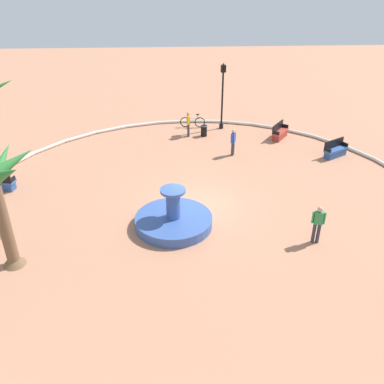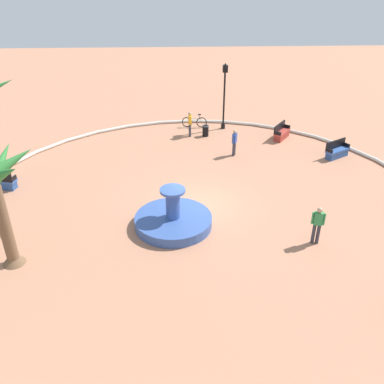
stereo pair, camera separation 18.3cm
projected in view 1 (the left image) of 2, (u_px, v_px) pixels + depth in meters
ground_plane at (199, 205)px, 19.59m from camera, size 80.00×80.00×0.00m
plaza_curb at (199, 203)px, 19.54m from camera, size 22.86×22.86×0.20m
fountain at (174, 220)px, 17.93m from camera, size 3.36×3.36×1.83m
bench_north at (280, 133)px, 26.67m from camera, size 1.34×1.59×1.00m
bench_southwest at (335, 151)px, 24.20m from camera, size 1.63×1.25×1.00m
lamppost at (223, 91)px, 27.13m from camera, size 0.32×0.32×4.41m
trash_bin at (204, 130)px, 26.98m from camera, size 0.46×0.46×0.73m
bicycle_red_frame at (193, 122)px, 28.40m from camera, size 1.72×0.44×0.94m
person_cyclist_helmet at (188, 123)px, 26.69m from camera, size 0.24×0.53×1.65m
person_cyclist_photo at (318, 223)px, 16.56m from camera, size 0.52×0.28×1.70m
person_pedestrian_stroll at (233, 141)px, 24.10m from camera, size 0.33×0.48×1.60m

